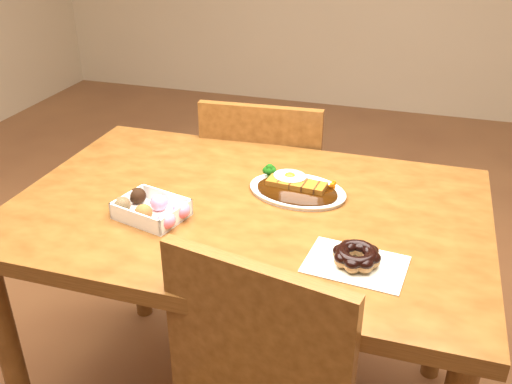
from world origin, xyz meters
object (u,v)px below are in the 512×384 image
(chair_far, at_px, (267,198))
(katsu_curry_plate, at_px, (296,188))
(donut_box, at_px, (151,208))
(pon_de_ring, at_px, (356,257))
(table, at_px, (248,237))

(chair_far, height_order, katsu_curry_plate, chair_far)
(chair_far, distance_m, donut_box, 0.73)
(pon_de_ring, bearing_deg, table, 149.03)
(table, distance_m, pon_de_ring, 0.38)
(donut_box, relative_size, pon_de_ring, 0.87)
(chair_far, relative_size, pon_de_ring, 3.87)
(pon_de_ring, bearing_deg, chair_far, 119.41)
(chair_far, bearing_deg, pon_de_ring, 115.51)
(pon_de_ring, bearing_deg, donut_box, 173.67)
(katsu_curry_plate, bearing_deg, table, -134.50)
(donut_box, xyz_separation_m, pon_de_ring, (0.51, -0.06, -0.00))
(table, relative_size, pon_de_ring, 5.33)
(chair_far, distance_m, pon_de_ring, 0.87)
(donut_box, bearing_deg, table, 31.50)
(katsu_curry_plate, bearing_deg, pon_de_ring, -54.93)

